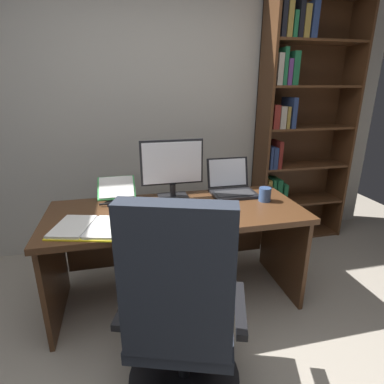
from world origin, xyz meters
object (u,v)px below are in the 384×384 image
bookshelf (295,128)px  keyboard (182,215)px  coffee_mug (265,194)px  desk (175,230)px  computer_mouse (226,210)px  notepad (143,209)px  pen (145,207)px  reading_stand_with_book (117,190)px  laptop (232,186)px  office_chair (181,323)px  monitor (172,169)px  open_binder (90,227)px

bookshelf → keyboard: (-1.31, -0.93, -0.41)m
bookshelf → coffee_mug: bookshelf is taller
desk → computer_mouse: computer_mouse is taller
notepad → pen: bearing=0.0°
reading_stand_with_book → bookshelf: bearing=16.0°
laptop → coffee_mug: 0.29m
bookshelf → notepad: bookshelf is taller
pen → coffee_mug: bearing=-2.2°
reading_stand_with_book → pen: 0.32m
office_chair → monitor: 1.15m
monitor → open_binder: monitor is taller
keyboard → pen: size_ratio=3.00×
notepad → keyboard: bearing=-38.2°
open_binder → notepad: size_ratio=2.35×
keyboard → open_binder: same height
laptop → keyboard: size_ratio=0.82×
desk → keyboard: bearing=-86.1°
desk → coffee_mug: bearing=-4.9°
monitor → coffee_mug: bearing=-18.5°
bookshelf → notepad: 1.77m
notepad → pen: pen is taller
open_binder → computer_mouse: bearing=18.7°
monitor → laptop: bearing=1.0°
notepad → monitor: bearing=37.3°
office_chair → coffee_mug: office_chair is taller
reading_stand_with_book → open_binder: reading_stand_with_book is taller
computer_mouse → pen: computer_mouse is taller
reading_stand_with_book → open_binder: (-0.16, -0.49, -0.06)m
computer_mouse → pen: 0.56m
desk → coffee_mug: size_ratio=17.12×
laptop → coffee_mug: laptop is taller
desk → computer_mouse: size_ratio=16.85×
office_chair → open_binder: size_ratio=2.29×
pen → open_binder: bearing=-145.4°
open_binder → coffee_mug: size_ratio=4.81×
desk → notepad: (-0.23, -0.02, 0.20)m
pen → coffee_mug: size_ratio=1.37×
laptop → open_binder: bearing=-157.5°
monitor → pen: (-0.22, -0.18, -0.21)m
keyboard → reading_stand_with_book: bearing=133.5°
desk → keyboard: size_ratio=4.17×
computer_mouse → reading_stand_with_book: bearing=148.6°
laptop → reading_stand_with_book: 0.89m
open_binder → keyboard: bearing=20.4°
bookshelf → keyboard: bookshelf is taller
bookshelf → reading_stand_with_book: bearing=-164.0°
monitor → pen: monitor is taller
desk → laptop: laptop is taller
monitor → reading_stand_with_book: monitor is taller
computer_mouse → pen: (-0.52, 0.19, -0.01)m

